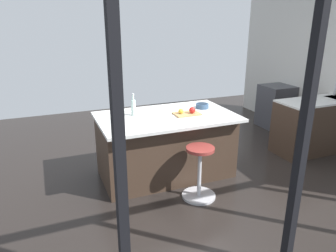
% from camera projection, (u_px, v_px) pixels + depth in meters
% --- Properties ---
extents(ground_plane, '(7.74, 7.74, 0.00)m').
position_uv_depth(ground_plane, '(186.00, 169.00, 4.95)').
color(ground_plane, black).
extents(sink_cabinet, '(1.94, 0.60, 1.20)m').
position_uv_depth(sink_cabinet, '(327.00, 123.00, 5.58)').
color(sink_cabinet, '#38281E').
rests_on(sink_cabinet, ground_plane).
extents(oven_range, '(0.60, 0.61, 0.89)m').
position_uv_depth(oven_range, '(276.00, 106.00, 6.75)').
color(oven_range, '#38383D').
rests_on(oven_range, ground_plane).
extents(kitchen_island, '(1.92, 1.17, 0.93)m').
position_uv_depth(kitchen_island, '(166.00, 145.00, 4.64)').
color(kitchen_island, '#38281E').
rests_on(kitchen_island, ground_plane).
extents(stool_by_window, '(0.44, 0.44, 0.70)m').
position_uv_depth(stool_by_window, '(199.00, 174.00, 4.08)').
color(stool_by_window, '#B7B7BC').
rests_on(stool_by_window, ground_plane).
extents(cutting_board, '(0.36, 0.24, 0.02)m').
position_uv_depth(cutting_board, '(187.00, 114.00, 4.49)').
color(cutting_board, tan).
rests_on(cutting_board, kitchen_island).
extents(apple_red, '(0.09, 0.09, 0.09)m').
position_uv_depth(apple_red, '(192.00, 110.00, 4.47)').
color(apple_red, red).
rests_on(apple_red, cutting_board).
extents(apple_yellow, '(0.07, 0.07, 0.07)m').
position_uv_depth(apple_yellow, '(181.00, 111.00, 4.45)').
color(apple_yellow, gold).
rests_on(apple_yellow, cutting_board).
extents(water_bottle, '(0.06, 0.06, 0.31)m').
position_uv_depth(water_bottle, '(133.00, 107.00, 4.41)').
color(water_bottle, silver).
rests_on(water_bottle, kitchen_island).
extents(fruit_bowl, '(0.19, 0.19, 0.07)m').
position_uv_depth(fruit_bowl, '(202.00, 106.00, 4.79)').
color(fruit_bowl, '#334C6B').
rests_on(fruit_bowl, kitchen_island).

